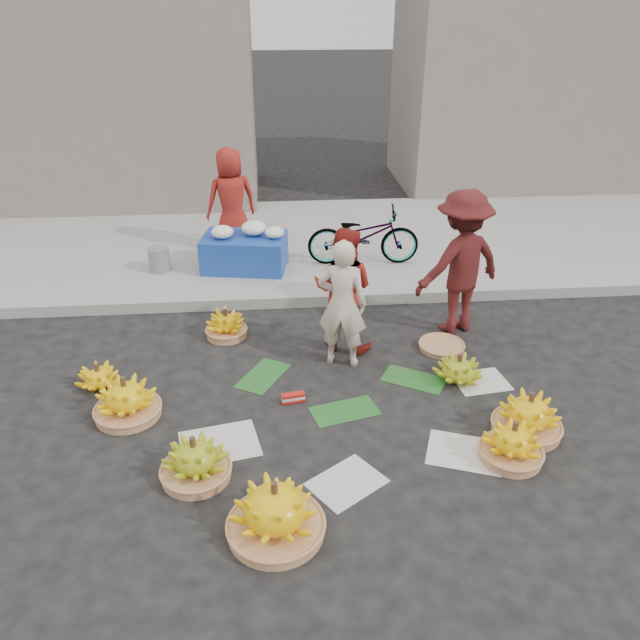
{
  "coord_description": "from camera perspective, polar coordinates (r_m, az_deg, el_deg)",
  "views": [
    {
      "loc": [
        -0.75,
        -5.15,
        3.69
      ],
      "look_at": [
        -0.29,
        0.42,
        0.7
      ],
      "focal_mm": 35.0,
      "sensor_mm": 36.0,
      "label": 1
    }
  ],
  "objects": [
    {
      "name": "man_striped",
      "position": [
        7.43,
        12.71,
        5.1
      ],
      "size": [
        1.28,
        1.01,
        1.73
      ],
      "primitive_type": "imported",
      "rotation": [
        0.0,
        0.0,
        3.52
      ],
      "color": "maroon",
      "rests_on": "ground"
    },
    {
      "name": "building_right",
      "position": [
        13.94,
        18.85,
        21.89
      ],
      "size": [
        5.0,
        3.0,
        5.0
      ],
      "primitive_type": "cube",
      "color": "gray",
      "rests_on": "sidewalk"
    },
    {
      "name": "vendor_cream",
      "position": [
        6.61,
        2.05,
        1.47
      ],
      "size": [
        0.6,
        0.48,
        1.45
      ],
      "primitive_type": "imported",
      "rotation": [
        0.0,
        0.0,
        2.86
      ],
      "color": "beige",
      "rests_on": "ground"
    },
    {
      "name": "banana_bunch_3",
      "position": [
        5.81,
        17.17,
        -10.74
      ],
      "size": [
        0.61,
        0.61,
        0.4
      ],
      "rotation": [
        0.0,
        0.0,
        -0.36
      ],
      "color": "#B1754A",
      "rests_on": "ground"
    },
    {
      "name": "banana_bunch_5",
      "position": [
        6.75,
        12.58,
        -4.39
      ],
      "size": [
        0.49,
        0.49,
        0.32
      ],
      "rotation": [
        0.0,
        0.0,
        -0.01
      ],
      "color": "#889E16",
      "rests_on": "ground"
    },
    {
      "name": "banana_leaves",
      "position": [
        6.53,
        1.86,
        -6.22
      ],
      "size": [
        2.0,
        1.0,
        0.0
      ],
      "primitive_type": null,
      "color": "#1C561F",
      "rests_on": "ground"
    },
    {
      "name": "flower_table",
      "position": [
        8.96,
        -6.87,
        6.38
      ],
      "size": [
        1.26,
        0.91,
        0.67
      ],
      "rotation": [
        0.0,
        0.0,
        -0.17
      ],
      "color": "#173998",
      "rests_on": "sidewalk"
    },
    {
      "name": "banana_bunch_7",
      "position": [
        7.48,
        -8.59,
        -0.5
      ],
      "size": [
        0.5,
        0.5,
        0.36
      ],
      "rotation": [
        0.0,
        0.0,
        -0.33
      ],
      "color": "#B1754A",
      "rests_on": "ground"
    },
    {
      "name": "incense_stack",
      "position": [
        6.31,
        -2.47,
        -7.1
      ],
      "size": [
        0.24,
        0.11,
        0.1
      ],
      "primitive_type": "cube",
      "rotation": [
        0.0,
        0.0,
        0.18
      ],
      "color": "red",
      "rests_on": "ground"
    },
    {
      "name": "banana_bunch_1",
      "position": [
        5.47,
        -11.38,
        -12.49
      ],
      "size": [
        0.59,
        0.59,
        0.42
      ],
      "rotation": [
        0.0,
        0.0,
        0.16
      ],
      "color": "#B1754A",
      "rests_on": "ground"
    },
    {
      "name": "sidewalk",
      "position": [
        10.15,
        -0.16,
        7.2
      ],
      "size": [
        40.0,
        4.0,
        0.12
      ],
      "primitive_type": "cube",
      "color": "gray",
      "rests_on": "ground"
    },
    {
      "name": "banana_bunch_4",
      "position": [
        6.15,
        18.51,
        -8.29
      ],
      "size": [
        0.69,
        0.69,
        0.44
      ],
      "rotation": [
        0.0,
        0.0,
        -0.3
      ],
      "color": "#B1754A",
      "rests_on": "ground"
    },
    {
      "name": "banana_bunch_0",
      "position": [
        6.32,
        -17.31,
        -6.96
      ],
      "size": [
        0.63,
        0.63,
        0.44
      ],
      "rotation": [
        0.0,
        0.0,
        0.06
      ],
      "color": "#B1754A",
      "rests_on": "ground"
    },
    {
      "name": "grey_bucket",
      "position": [
        9.14,
        -14.47,
        5.39
      ],
      "size": [
        0.3,
        0.3,
        0.34
      ],
      "primitive_type": "cylinder",
      "color": "gray",
      "rests_on": "sidewalk"
    },
    {
      "name": "building_left",
      "position": [
        12.88,
        -20.43,
        18.98
      ],
      "size": [
        6.0,
        3.0,
        4.0
      ],
      "primitive_type": "cube",
      "color": "gray",
      "rests_on": "sidewalk"
    },
    {
      "name": "newspaper_scatter",
      "position": [
        5.75,
        3.99,
        -11.79
      ],
      "size": [
        3.2,
        1.8,
        0.0
      ],
      "primitive_type": null,
      "color": "silver",
      "rests_on": "ground"
    },
    {
      "name": "banana_bunch_6",
      "position": [
        6.91,
        -19.6,
        -4.93
      ],
      "size": [
        0.41,
        0.41,
        0.27
      ],
      "rotation": [
        0.0,
        0.0,
        0.03
      ],
      "color": "yellow",
      "rests_on": "ground"
    },
    {
      "name": "banana_bunch_2",
      "position": [
        4.9,
        -4.11,
        -17.03
      ],
      "size": [
        0.74,
        0.74,
        0.5
      ],
      "rotation": [
        0.0,
        0.0,
        -0.1
      ],
      "color": "#B1754A",
      "rests_on": "ground"
    },
    {
      "name": "flower_vendor",
      "position": [
        9.54,
        -8.11,
        10.81
      ],
      "size": [
        0.87,
        0.71,
        1.55
      ],
      "primitive_type": "imported",
      "rotation": [
        0.0,
        0.0,
        3.47
      ],
      "color": "#AE271A",
      "rests_on": "sidewalk"
    },
    {
      "name": "basket_spare",
      "position": [
        7.33,
        11.05,
        -2.38
      ],
      "size": [
        0.53,
        0.53,
        0.06
      ],
      "primitive_type": "cylinder",
      "rotation": [
        0.0,
        0.0,
        0.04
      ],
      "color": "#B1754A",
      "rests_on": "ground"
    },
    {
      "name": "vendor_red",
      "position": [
        6.94,
        2.12,
        2.8
      ],
      "size": [
        0.86,
        0.78,
        1.44
      ],
      "primitive_type": "imported",
      "rotation": [
        0.0,
        0.0,
        2.72
      ],
      "color": "#AE271A",
      "rests_on": "ground"
    },
    {
      "name": "ground",
      "position": [
        6.38,
        2.96,
        -7.22
      ],
      "size": [
        80.0,
        80.0,
        0.0
      ],
      "primitive_type": "plane",
      "color": "black",
      "rests_on": "ground"
    },
    {
      "name": "bicycle",
      "position": [
        9.04,
        3.98,
        7.69
      ],
      "size": [
        0.63,
        1.62,
        0.84
      ],
      "primitive_type": "imported",
      "rotation": [
        0.0,
        0.0,
        1.53
      ],
      "color": "gray",
      "rests_on": "sidewalk"
    },
    {
      "name": "curb",
      "position": [
        8.23,
        1.01,
        2.08
      ],
      "size": [
        40.0,
        0.25,
        0.15
      ],
      "primitive_type": "cube",
      "color": "gray",
      "rests_on": "ground"
    }
  ]
}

